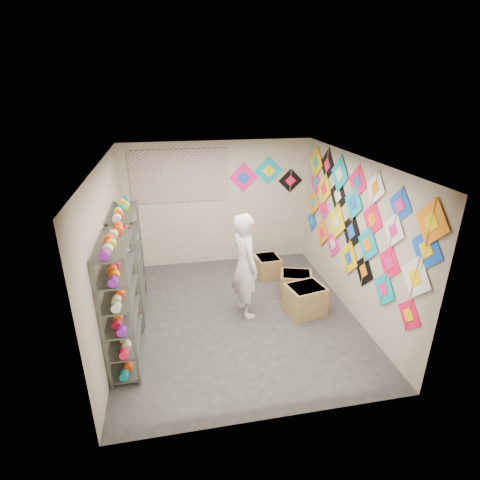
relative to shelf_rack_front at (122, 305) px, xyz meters
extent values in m
plane|color=#2E2B28|center=(1.78, 0.85, -0.95)|extent=(4.50, 4.50, 0.00)
plane|color=tan|center=(1.78, 3.10, 0.40)|extent=(4.00, 0.00, 4.00)
plane|color=tan|center=(1.78, -1.40, 0.40)|extent=(4.00, 0.00, 4.00)
plane|color=tan|center=(-0.22, 0.85, 0.40)|extent=(0.00, 4.50, 4.50)
plane|color=tan|center=(3.78, 0.85, 0.40)|extent=(0.00, 4.50, 4.50)
plane|color=slate|center=(1.78, 0.85, 1.75)|extent=(4.50, 4.50, 0.00)
cube|color=#4C5147|center=(0.00, 0.00, 0.00)|extent=(0.40, 1.10, 1.90)
cube|color=#4C5147|center=(0.00, 1.30, 0.00)|extent=(0.40, 1.10, 1.90)
cylinder|color=#F91038|center=(0.00, -0.48, 0.09)|extent=(0.12, 0.10, 0.12)
cylinder|color=orange|center=(0.00, -0.29, 0.09)|extent=(0.12, 0.10, 0.12)
cylinder|color=yellow|center=(0.00, -0.10, 0.09)|extent=(0.12, 0.10, 0.12)
cylinder|color=silver|center=(0.00, 0.10, 0.09)|extent=(0.12, 0.10, 0.12)
cylinder|color=#EC3F0E|center=(0.00, 0.29, 0.09)|extent=(0.12, 0.10, 0.12)
cylinder|color=purple|center=(0.00, 0.48, 0.09)|extent=(0.12, 0.10, 0.12)
cylinder|color=beige|center=(0.00, 0.82, 0.09)|extent=(0.12, 0.10, 0.12)
cylinder|color=#0B7F87|center=(0.00, 1.01, 0.09)|extent=(0.12, 0.10, 0.12)
cylinder|color=#F91038|center=(0.00, 1.20, 0.09)|extent=(0.12, 0.10, 0.12)
cylinder|color=orange|center=(0.00, 1.40, 0.09)|extent=(0.12, 0.10, 0.12)
cylinder|color=yellow|center=(0.00, 1.59, 0.09)|extent=(0.12, 0.10, 0.12)
cylinder|color=silver|center=(0.00, 1.78, 0.09)|extent=(0.12, 0.10, 0.12)
cube|color=#F40C3D|center=(3.77, -0.93, -0.02)|extent=(0.02, 0.50, 0.50)
cube|color=#0997AE|center=(3.75, -0.32, 0.02)|extent=(0.03, 0.57, 0.57)
cube|color=black|center=(3.77, 0.30, 0.01)|extent=(0.01, 0.59, 0.59)
cube|color=#FFD002|center=(3.75, 0.81, 0.00)|extent=(0.01, 0.64, 0.64)
cube|color=#F71777|center=(3.77, 1.51, -0.02)|extent=(0.02, 0.59, 0.59)
cube|color=orange|center=(3.75, 2.01, 0.02)|extent=(0.04, 0.60, 0.60)
cube|color=blue|center=(3.77, 2.63, 0.05)|extent=(0.01, 0.52, 0.52)
cube|color=silver|center=(3.75, -0.93, 0.54)|extent=(0.03, 0.62, 0.62)
cube|color=#F40C3D|center=(3.77, -0.32, 0.45)|extent=(0.03, 0.55, 0.55)
cube|color=#0997AE|center=(3.75, 0.28, 0.49)|extent=(0.02, 0.61, 0.61)
cube|color=black|center=(3.77, 0.86, 0.48)|extent=(0.02, 0.70, 0.70)
cube|color=#FFD002|center=(3.75, 1.42, 0.46)|extent=(0.04, 0.72, 0.72)
cube|color=#F71777|center=(3.77, 2.08, 0.49)|extent=(0.01, 0.50, 0.50)
cube|color=orange|center=(3.75, 2.60, 0.48)|extent=(0.04, 0.62, 0.62)
cube|color=blue|center=(3.77, -1.00, 0.96)|extent=(0.02, 0.61, 0.61)
cube|color=silver|center=(3.75, -0.31, 0.95)|extent=(0.03, 0.51, 0.51)
cube|color=#F40C3D|center=(3.77, 0.27, 0.90)|extent=(0.01, 0.58, 0.58)
cube|color=#0997AE|center=(3.75, 0.89, 0.98)|extent=(0.03, 0.62, 0.62)
cube|color=black|center=(3.77, 1.51, 0.93)|extent=(0.02, 0.69, 0.69)
cube|color=#FFD002|center=(3.75, 2.10, 0.90)|extent=(0.03, 0.62, 0.62)
cube|color=#F71777|center=(3.77, 2.59, 0.93)|extent=(0.03, 0.55, 0.55)
cube|color=orange|center=(3.75, -1.01, 1.31)|extent=(0.02, 0.62, 0.62)
cube|color=blue|center=(3.77, -0.34, 1.31)|extent=(0.01, 0.53, 0.53)
cube|color=silver|center=(3.75, 0.29, 1.39)|extent=(0.03, 0.52, 0.52)
cube|color=#F40C3D|center=(3.77, 0.87, 1.34)|extent=(0.03, 0.61, 0.61)
cube|color=#0997AE|center=(3.75, 1.50, 1.33)|extent=(0.02, 0.68, 0.68)
cube|color=black|center=(3.77, 2.09, 1.38)|extent=(0.01, 0.67, 0.67)
cube|color=#FFD002|center=(3.75, 2.61, 1.32)|extent=(0.02, 0.65, 0.65)
cube|color=#F71777|center=(2.33, 3.09, 0.96)|extent=(0.64, 0.02, 0.64)
cube|color=#0997AE|center=(2.88, 3.09, 1.08)|extent=(0.64, 0.02, 0.64)
cube|color=black|center=(3.38, 3.09, 0.85)|extent=(0.55, 0.02, 0.55)
cube|color=#5F479A|center=(0.98, 3.08, 1.05)|extent=(2.00, 0.01, 1.10)
imported|color=beige|center=(1.92, 0.91, -0.02)|extent=(0.87, 0.74, 1.86)
cube|color=olive|center=(2.96, 0.70, -0.69)|extent=(0.72, 0.64, 0.53)
cube|color=olive|center=(2.99, 1.29, -0.71)|extent=(0.70, 0.63, 0.48)
cube|color=olive|center=(2.66, 2.15, -0.73)|extent=(0.50, 0.54, 0.45)
camera|label=1|loc=(0.77, -4.62, 2.81)|focal=28.00mm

